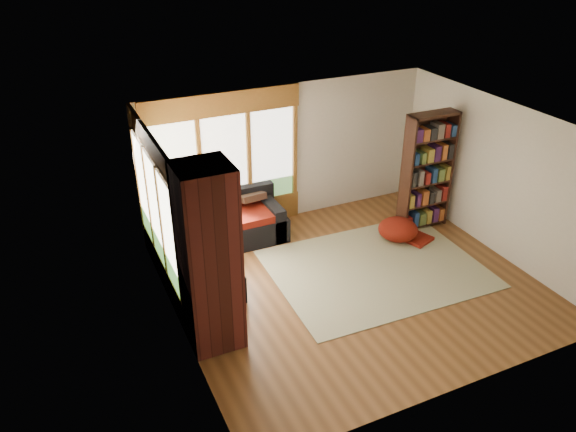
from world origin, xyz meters
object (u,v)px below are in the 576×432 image
object	(u,v)px
sectional_sofa	(201,243)
bookshelf	(427,172)
dog_tan	(200,211)
area_rug	(376,268)
dog_brindle	(200,245)
brick_chimney	(209,259)
pouf	(398,229)

from	to	relation	value
sectional_sofa	bookshelf	xyz separation A→B (m)	(4.09, -0.60, 0.80)
dog_tan	sectional_sofa	bearing A→B (deg)	-140.80
area_rug	bookshelf	world-z (taller)	bookshelf
bookshelf	dog_brindle	size ratio (longest dim) A/B	2.28
bookshelf	dog_tan	xyz separation A→B (m)	(-3.98, 0.88, -0.33)
brick_chimney	pouf	distance (m)	4.19
sectional_sofa	pouf	bearing A→B (deg)	-9.11
area_rug	dog_tan	bearing A→B (deg)	143.40
brick_chimney	dog_tan	size ratio (longest dim) A/B	2.79
area_rug	dog_brindle	bearing A→B (deg)	165.58
sectional_sofa	pouf	xyz separation A→B (m)	(3.41, -0.83, -0.10)
brick_chimney	area_rug	xyz separation A→B (m)	(2.97, 0.54, -1.29)
bookshelf	dog_tan	size ratio (longest dim) A/B	2.35
bookshelf	dog_tan	world-z (taller)	bookshelf
dog_tan	bookshelf	bearing A→B (deg)	-42.57
pouf	dog_brindle	size ratio (longest dim) A/B	0.74
area_rug	dog_tan	size ratio (longest dim) A/B	3.63
brick_chimney	bookshelf	world-z (taller)	brick_chimney
brick_chimney	area_rug	bearing A→B (deg)	10.38
sectional_sofa	pouf	world-z (taller)	sectional_sofa
sectional_sofa	bookshelf	distance (m)	4.21
bookshelf	dog_tan	bearing A→B (deg)	167.50
area_rug	sectional_sofa	bearing A→B (deg)	149.19
dog_brindle	sectional_sofa	bearing A→B (deg)	-48.51
sectional_sofa	dog_brindle	size ratio (longest dim) A/B	2.28
area_rug	dog_brindle	distance (m)	2.94
brick_chimney	dog_brindle	world-z (taller)	brick_chimney
sectional_sofa	dog_brindle	xyz separation A→B (m)	(-0.22, -0.80, 0.47)
pouf	dog_tan	size ratio (longest dim) A/B	0.76
brick_chimney	pouf	xyz separation A→B (m)	(3.85, 1.22, -1.10)
brick_chimney	dog_brindle	distance (m)	1.38
pouf	dog_brindle	bearing A→B (deg)	179.53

